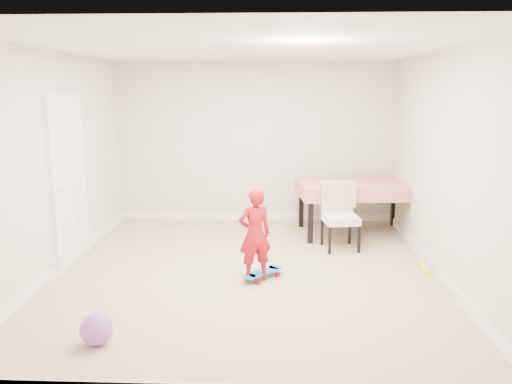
{
  "coord_description": "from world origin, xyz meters",
  "views": [
    {
      "loc": [
        0.34,
        -5.64,
        2.15
      ],
      "look_at": [
        0.1,
        0.2,
        0.95
      ],
      "focal_mm": 35.0,
      "sensor_mm": 36.0,
      "label": 1
    }
  ],
  "objects_px": {
    "child": "(255,237)",
    "balloon": "(96,329)",
    "dining_table": "(355,208)",
    "skateboard": "(262,275)",
    "dining_chair": "(341,217)"
  },
  "relations": [
    {
      "from": "child",
      "to": "balloon",
      "type": "bearing_deg",
      "value": 28.58
    },
    {
      "from": "dining_table",
      "to": "skateboard",
      "type": "bearing_deg",
      "value": -130.98
    },
    {
      "from": "dining_chair",
      "to": "skateboard",
      "type": "xyz_separation_m",
      "value": [
        -1.04,
        -1.16,
        -0.41
      ]
    },
    {
      "from": "dining_table",
      "to": "child",
      "type": "bearing_deg",
      "value": -131.48
    },
    {
      "from": "dining_table",
      "to": "skateboard",
      "type": "relative_size",
      "value": 2.89
    },
    {
      "from": "dining_table",
      "to": "balloon",
      "type": "height_order",
      "value": "dining_table"
    },
    {
      "from": "skateboard",
      "to": "balloon",
      "type": "distance_m",
      "value": 2.1
    },
    {
      "from": "dining_table",
      "to": "dining_chair",
      "type": "relative_size",
      "value": 1.85
    },
    {
      "from": "dining_table",
      "to": "skateboard",
      "type": "distance_m",
      "value": 2.36
    },
    {
      "from": "skateboard",
      "to": "balloon",
      "type": "height_order",
      "value": "balloon"
    },
    {
      "from": "child",
      "to": "dining_table",
      "type": "bearing_deg",
      "value": -146.4
    },
    {
      "from": "dining_table",
      "to": "skateboard",
      "type": "height_order",
      "value": "dining_table"
    },
    {
      "from": "dining_chair",
      "to": "child",
      "type": "height_order",
      "value": "child"
    },
    {
      "from": "dining_chair",
      "to": "skateboard",
      "type": "bearing_deg",
      "value": -141.3
    },
    {
      "from": "balloon",
      "to": "dining_chair",
      "type": "bearing_deg",
      "value": 48.69
    }
  ]
}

